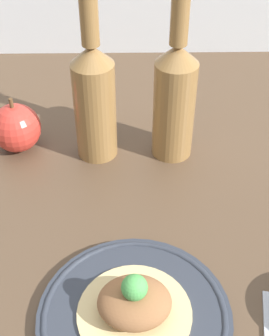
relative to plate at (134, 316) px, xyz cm
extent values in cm
cube|color=brown|center=(5.65, 14.78, -2.77)|extent=(180.00, 110.00, 4.00)
cylinder|color=#2D333D|center=(0.00, 0.00, -0.16)|extent=(22.55, 22.55, 1.21)
torus|color=#2D333D|center=(0.00, 0.00, 0.26)|extent=(21.59, 21.59, 0.84)
cylinder|color=#D6BC7F|center=(0.00, 0.00, 0.64)|extent=(13.24, 13.24, 0.40)
ellipsoid|color=brown|center=(0.00, 0.00, 2.76)|extent=(8.38, 7.12, 3.84)
sphere|color=#4CA34C|center=(0.00, 0.00, 5.56)|extent=(2.93, 2.93, 2.93)
cylinder|color=olive|center=(-5.64, 31.34, 7.35)|extent=(6.56, 6.56, 16.24)
cone|color=olive|center=(-5.64, 31.34, 16.95)|extent=(6.56, 6.56, 2.95)
cylinder|color=olive|center=(-5.64, 31.34, 22.22)|extent=(2.62, 2.62, 7.60)
cylinder|color=olive|center=(6.63, 31.34, 7.35)|extent=(6.56, 6.56, 16.24)
cone|color=olive|center=(6.63, 31.34, 16.95)|extent=(6.56, 6.56, 2.95)
cylinder|color=olive|center=(6.63, 31.34, 22.22)|extent=(2.62, 2.62, 7.60)
sphere|color=red|center=(-18.83, 32.71, 3.27)|extent=(8.07, 8.07, 8.07)
cylinder|color=brown|center=(-18.83, 32.71, 7.94)|extent=(0.65, 0.65, 1.82)
camera|label=1|loc=(-0.45, -29.68, 48.11)|focal=50.00mm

